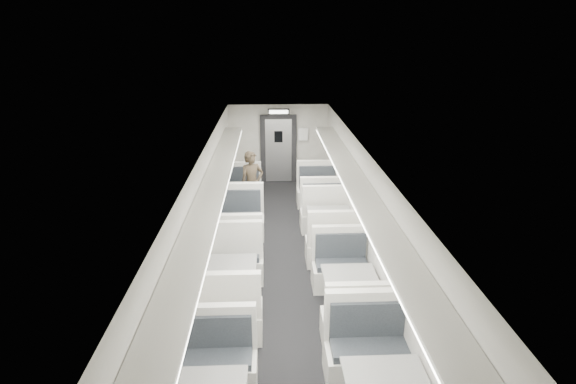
{
  "coord_description": "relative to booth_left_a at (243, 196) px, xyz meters",
  "views": [
    {
      "loc": [
        -0.28,
        -7.45,
        4.48
      ],
      "look_at": [
        0.12,
        1.96,
        1.08
      ],
      "focal_mm": 28.0,
      "sensor_mm": 36.0,
      "label": 1
    }
  ],
  "objects": [
    {
      "name": "booth_right_a",
      "position": [
        2.0,
        -0.62,
        0.05
      ],
      "size": [
        1.1,
        2.23,
        1.2
      ],
      "color": "beige",
      "rests_on": "room"
    },
    {
      "name": "room",
      "position": [
        1.0,
        -3.69,
        0.85
      ],
      "size": [
        3.24,
        12.24,
        2.64
      ],
      "color": "black",
      "rests_on": "ground"
    },
    {
      "name": "booth_right_c",
      "position": [
        2.0,
        -4.72,
        0.03
      ],
      "size": [
        1.05,
        2.13,
        1.14
      ],
      "color": "beige",
      "rests_on": "room"
    },
    {
      "name": "vestibule_door",
      "position": [
        1.0,
        2.25,
        0.69
      ],
      "size": [
        1.1,
        0.13,
        2.1
      ],
      "color": "black",
      "rests_on": "room"
    },
    {
      "name": "window_b",
      "position": [
        -0.49,
        -2.49,
        1.0
      ],
      "size": [
        0.02,
        1.18,
        0.84
      ],
      "primitive_type": "cube",
      "color": "black",
      "rests_on": "room"
    },
    {
      "name": "luggage_rack_right",
      "position": [
        2.24,
        -3.99,
        1.57
      ],
      "size": [
        0.46,
        10.4,
        0.09
      ],
      "color": "beige",
      "rests_on": "room"
    },
    {
      "name": "luggage_rack_left",
      "position": [
        -0.24,
        -3.99,
        1.57
      ],
      "size": [
        0.46,
        10.4,
        0.09
      ],
      "color": "beige",
      "rests_on": "room"
    },
    {
      "name": "passenger",
      "position": [
        0.27,
        -0.43,
        0.49
      ],
      "size": [
        0.72,
        0.62,
        1.68
      ],
      "primitive_type": "imported",
      "rotation": [
        0.0,
        0.0,
        0.42
      ],
      "color": "black",
      "rests_on": "room"
    },
    {
      "name": "booth_left_a",
      "position": [
        0.0,
        0.0,
        0.0
      ],
      "size": [
        0.96,
        1.94,
        1.04
      ],
      "color": "beige",
      "rests_on": "room"
    },
    {
      "name": "exit_sign",
      "position": [
        1.0,
        1.76,
        1.93
      ],
      "size": [
        0.62,
        0.12,
        0.16
      ],
      "color": "black",
      "rests_on": "room"
    },
    {
      "name": "booth_left_c",
      "position": [
        0.0,
        -4.44,
        0.07
      ],
      "size": [
        1.15,
        2.32,
        1.24
      ],
      "color": "beige",
      "rests_on": "room"
    },
    {
      "name": "booth_right_b",
      "position": [
        2.0,
        -2.17,
        0.06
      ],
      "size": [
        1.13,
        2.29,
        1.22
      ],
      "color": "beige",
      "rests_on": "room"
    },
    {
      "name": "wall_notice",
      "position": [
        1.75,
        2.23,
        1.15
      ],
      "size": [
        0.32,
        0.02,
        0.4
      ],
      "primitive_type": "cube",
      "color": "white",
      "rests_on": "room"
    },
    {
      "name": "window_c",
      "position": [
        -0.49,
        -4.69,
        1.0
      ],
      "size": [
        0.02,
        1.18,
        0.84
      ],
      "primitive_type": "cube",
      "color": "black",
      "rests_on": "room"
    },
    {
      "name": "window_a",
      "position": [
        -0.49,
        -0.29,
        1.0
      ],
      "size": [
        0.02,
        1.18,
        0.84
      ],
      "primitive_type": "cube",
      "color": "black",
      "rests_on": "room"
    },
    {
      "name": "booth_left_b",
      "position": [
        0.0,
        -2.6,
        0.07
      ],
      "size": [
        1.14,
        2.32,
        1.24
      ],
      "color": "beige",
      "rests_on": "room"
    },
    {
      "name": "window_d",
      "position": [
        -0.49,
        -6.89,
        1.0
      ],
      "size": [
        0.02,
        1.18,
        0.84
      ],
      "primitive_type": "cube",
      "color": "black",
      "rests_on": "room"
    }
  ]
}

